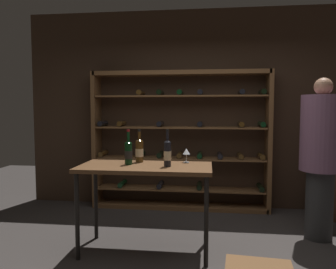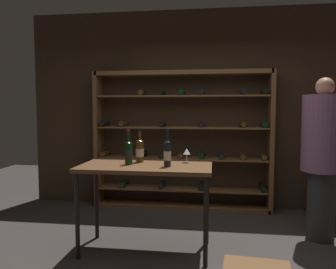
{
  "view_description": "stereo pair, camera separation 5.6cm",
  "coord_description": "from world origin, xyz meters",
  "px_view_note": "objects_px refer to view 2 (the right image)",
  "views": [
    {
      "loc": [
        0.18,
        -3.07,
        1.48
      ],
      "look_at": [
        -0.23,
        0.27,
        1.22
      ],
      "focal_mm": 35.45,
      "sensor_mm": 36.0,
      "label": 1
    },
    {
      "loc": [
        0.23,
        -3.07,
        1.48
      ],
      "look_at": [
        -0.23,
        0.27,
        1.22
      ],
      "focal_mm": 35.45,
      "sensor_mm": 36.0,
      "label": 2
    }
  ],
  "objects_px": {
    "wine_bottle_green_slim": "(167,153)",
    "wine_rack": "(183,141)",
    "display_cabinet": "(333,167)",
    "wine_bottle_gold_foil": "(129,152)",
    "wine_bottle_red_label": "(140,150)",
    "person_bystander_red_print": "(323,152)",
    "tasting_table": "(145,174)",
    "wine_glass_stemmed_right": "(187,152)"
  },
  "relations": [
    {
      "from": "wine_glass_stemmed_right",
      "to": "wine_bottle_red_label",
      "type": "bearing_deg",
      "value": -176.11
    },
    {
      "from": "tasting_table",
      "to": "wine_bottle_gold_foil",
      "type": "distance_m",
      "value": 0.29
    },
    {
      "from": "wine_rack",
      "to": "display_cabinet",
      "type": "height_order",
      "value": "wine_rack"
    },
    {
      "from": "tasting_table",
      "to": "person_bystander_red_print",
      "type": "height_order",
      "value": "person_bystander_red_print"
    },
    {
      "from": "person_bystander_red_print",
      "to": "wine_glass_stemmed_right",
      "type": "relative_size",
      "value": 11.93
    },
    {
      "from": "tasting_table",
      "to": "person_bystander_red_print",
      "type": "distance_m",
      "value": 2.0
    },
    {
      "from": "wine_bottle_green_slim",
      "to": "wine_bottle_gold_foil",
      "type": "bearing_deg",
      "value": 169.47
    },
    {
      "from": "tasting_table",
      "to": "wine_bottle_gold_foil",
      "type": "bearing_deg",
      "value": 168.5
    },
    {
      "from": "person_bystander_red_print",
      "to": "wine_bottle_red_label",
      "type": "bearing_deg",
      "value": -97.22
    },
    {
      "from": "display_cabinet",
      "to": "wine_rack",
      "type": "bearing_deg",
      "value": 174.17
    },
    {
      "from": "wine_rack",
      "to": "wine_bottle_green_slim",
      "type": "relative_size",
      "value": 6.97
    },
    {
      "from": "wine_glass_stemmed_right",
      "to": "wine_bottle_green_slim",
      "type": "bearing_deg",
      "value": -122.09
    },
    {
      "from": "wine_rack",
      "to": "wine_glass_stemmed_right",
      "type": "height_order",
      "value": "wine_rack"
    },
    {
      "from": "wine_bottle_red_label",
      "to": "wine_glass_stemmed_right",
      "type": "xyz_separation_m",
      "value": [
        0.51,
        0.03,
        -0.02
      ]
    },
    {
      "from": "wine_glass_stemmed_right",
      "to": "wine_bottle_gold_foil",
      "type": "bearing_deg",
      "value": -161.64
    },
    {
      "from": "wine_rack",
      "to": "person_bystander_red_print",
      "type": "bearing_deg",
      "value": -30.27
    },
    {
      "from": "person_bystander_red_print",
      "to": "wine_bottle_green_slim",
      "type": "bearing_deg",
      "value": -87.58
    },
    {
      "from": "person_bystander_red_print",
      "to": "display_cabinet",
      "type": "relative_size",
      "value": 1.3
    },
    {
      "from": "person_bystander_red_print",
      "to": "wine_rack",
      "type": "bearing_deg",
      "value": -138.09
    },
    {
      "from": "wine_bottle_green_slim",
      "to": "wine_rack",
      "type": "bearing_deg",
      "value": 89.78
    },
    {
      "from": "person_bystander_red_print",
      "to": "display_cabinet",
      "type": "bearing_deg",
      "value": 136.04
    },
    {
      "from": "wine_bottle_green_slim",
      "to": "tasting_table",
      "type": "bearing_deg",
      "value": 170.25
    },
    {
      "from": "tasting_table",
      "to": "wine_bottle_red_label",
      "type": "bearing_deg",
      "value": 117.23
    },
    {
      "from": "wine_bottle_red_label",
      "to": "wine_bottle_green_slim",
      "type": "height_order",
      "value": "wine_bottle_green_slim"
    },
    {
      "from": "display_cabinet",
      "to": "wine_bottle_red_label",
      "type": "bearing_deg",
      "value": -154.44
    },
    {
      "from": "person_bystander_red_print",
      "to": "tasting_table",
      "type": "bearing_deg",
      "value": -91.01
    },
    {
      "from": "tasting_table",
      "to": "person_bystander_red_print",
      "type": "xyz_separation_m",
      "value": [
        1.9,
        0.57,
        0.19
      ]
    },
    {
      "from": "wine_rack",
      "to": "display_cabinet",
      "type": "distance_m",
      "value": 2.07
    },
    {
      "from": "wine_bottle_red_label",
      "to": "tasting_table",
      "type": "bearing_deg",
      "value": -62.77
    },
    {
      "from": "tasting_table",
      "to": "wine_bottle_red_label",
      "type": "relative_size",
      "value": 3.82
    },
    {
      "from": "display_cabinet",
      "to": "wine_bottle_gold_foil",
      "type": "height_order",
      "value": "display_cabinet"
    },
    {
      "from": "wine_bottle_red_label",
      "to": "wine_glass_stemmed_right",
      "type": "relative_size",
      "value": 2.32
    },
    {
      "from": "wine_bottle_red_label",
      "to": "wine_rack",
      "type": "bearing_deg",
      "value": 75.69
    },
    {
      "from": "display_cabinet",
      "to": "wine_bottle_green_slim",
      "type": "height_order",
      "value": "display_cabinet"
    },
    {
      "from": "wine_rack",
      "to": "wine_bottle_gold_foil",
      "type": "relative_size",
      "value": 7.14
    },
    {
      "from": "wine_bottle_gold_foil",
      "to": "wine_rack",
      "type": "bearing_deg",
      "value": 74.22
    },
    {
      "from": "display_cabinet",
      "to": "wine_bottle_gold_foil",
      "type": "xyz_separation_m",
      "value": [
        -2.46,
        -1.3,
        0.33
      ]
    },
    {
      "from": "wine_rack",
      "to": "wine_bottle_green_slim",
      "type": "height_order",
      "value": "wine_rack"
    },
    {
      "from": "wine_rack",
      "to": "wine_bottle_green_slim",
      "type": "bearing_deg",
      "value": -90.22
    },
    {
      "from": "person_bystander_red_print",
      "to": "display_cabinet",
      "type": "distance_m",
      "value": 0.9
    },
    {
      "from": "person_bystander_red_print",
      "to": "wine_bottle_green_slim",
      "type": "xyz_separation_m",
      "value": [
        -1.67,
        -0.62,
        0.04
      ]
    },
    {
      "from": "tasting_table",
      "to": "wine_bottle_green_slim",
      "type": "distance_m",
      "value": 0.33
    }
  ]
}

